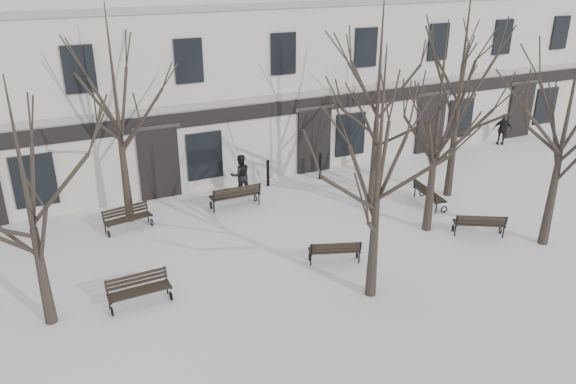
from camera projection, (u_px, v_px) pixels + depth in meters
ground at (332, 268)px, 17.74m from camera, size 100.00×100.00×0.00m
building at (200, 39)px, 26.38m from camera, size 40.40×10.20×11.40m
tree_0 at (23, 178)px, 13.53m from camera, size 4.68×4.68×6.68m
tree_1 at (380, 149)px, 14.66m from camera, size 5.00×5.00×7.14m
tree_2 at (440, 105)px, 18.48m from camera, size 5.12×5.12×7.31m
tree_3 at (569, 110)px, 17.46m from camera, size 5.25×5.25×7.50m
tree_4 at (115, 91)px, 19.06m from camera, size 5.44×5.44×7.78m
tree_5 at (379, 75)px, 20.10m from camera, size 5.79×5.79×8.28m
tree_6 at (463, 65)px, 21.10m from camera, size 5.97×5.97×8.53m
bench_0 at (139, 289)px, 15.75m from camera, size 1.77×0.69×0.88m
bench_1 at (335, 250)px, 17.88m from camera, size 1.73×1.12×0.83m
bench_2 at (479, 223)px, 19.62m from camera, size 1.79×1.40×0.88m
bench_3 at (127, 217)px, 20.10m from camera, size 1.75×0.88×0.85m
bench_4 at (235, 195)px, 21.79m from camera, size 1.97×0.76×0.98m
bench_5 at (428, 194)px, 22.06m from camera, size 0.89×1.82×0.88m
bollard_a at (268, 172)px, 23.84m from camera, size 0.15×0.15×1.18m
bollard_b at (320, 165)px, 24.56m from camera, size 0.15×0.15×1.21m
pedestrian_b at (241, 195)px, 23.16m from camera, size 0.89×0.71×1.75m
pedestrian_c at (500, 144)px, 29.35m from camera, size 1.01×0.86×1.63m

